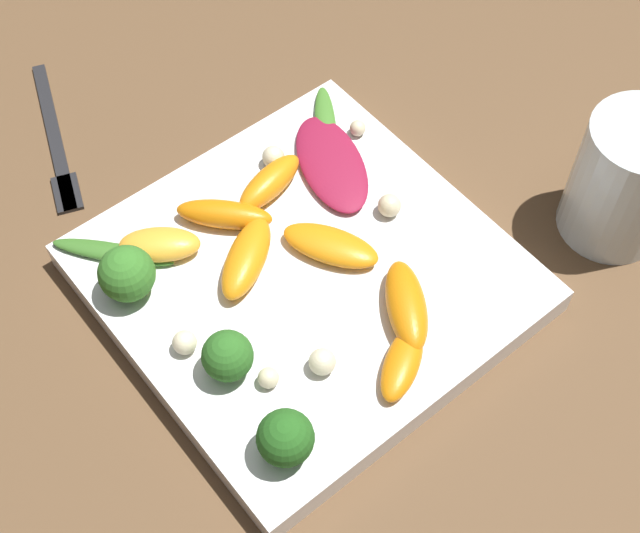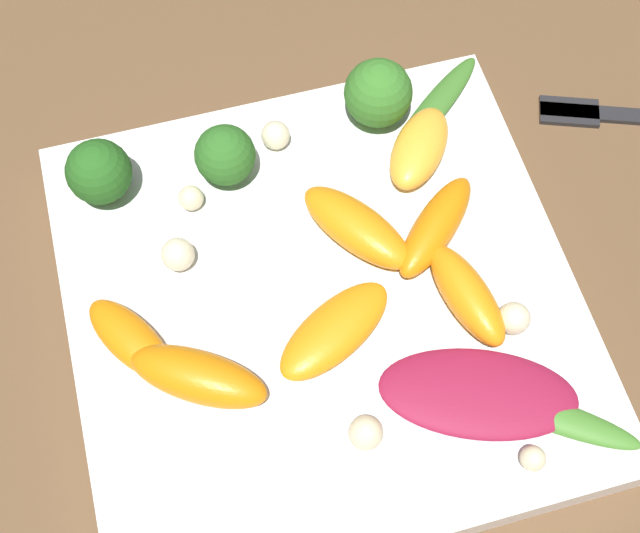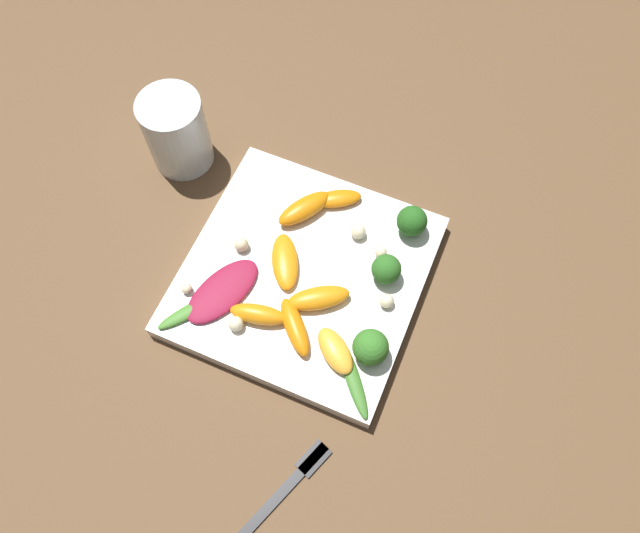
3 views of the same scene
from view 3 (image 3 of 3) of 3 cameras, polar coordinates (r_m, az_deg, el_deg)
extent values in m
plane|color=brown|center=(0.77, -1.47, -1.23)|extent=(2.40, 2.40, 0.00)
cube|color=white|center=(0.76, -1.49, -0.86)|extent=(0.28, 0.28, 0.02)
cylinder|color=silver|center=(0.84, -13.00, 11.89)|extent=(0.08, 0.08, 0.11)
cube|color=#262628|center=(0.71, -4.67, -21.01)|extent=(0.07, 0.17, 0.01)
cube|color=#262628|center=(0.71, -0.60, -17.13)|extent=(0.03, 0.04, 0.01)
ellipsoid|color=maroon|center=(0.74, -8.91, -2.23)|extent=(0.08, 0.11, 0.01)
ellipsoid|color=orange|center=(0.72, -0.14, -2.91)|extent=(0.08, 0.06, 0.02)
ellipsoid|color=orange|center=(0.71, -2.32, -5.55)|extent=(0.07, 0.07, 0.02)
ellipsoid|color=#FCAD33|center=(0.70, 1.40, -7.71)|extent=(0.07, 0.06, 0.02)
ellipsoid|color=orange|center=(0.78, -1.43, 5.33)|extent=(0.06, 0.08, 0.02)
ellipsoid|color=orange|center=(0.79, 1.31, 6.32)|extent=(0.06, 0.05, 0.02)
ellipsoid|color=orange|center=(0.75, -3.33, 0.24)|extent=(0.06, 0.08, 0.02)
ellipsoid|color=orange|center=(0.72, -5.68, -4.37)|extent=(0.07, 0.04, 0.02)
cylinder|color=#84AD5B|center=(0.75, 5.98, -0.72)|extent=(0.01, 0.01, 0.01)
sphere|color=#2D6B23|center=(0.73, 6.09, -0.23)|extent=(0.04, 0.04, 0.04)
cylinder|color=#84AD5B|center=(0.71, 4.55, -7.78)|extent=(0.01, 0.01, 0.01)
sphere|color=#387A28|center=(0.69, 4.65, -7.36)|extent=(0.04, 0.04, 0.04)
cylinder|color=#7A9E51|center=(0.78, 8.25, 3.55)|extent=(0.02, 0.02, 0.01)
sphere|color=#26601E|center=(0.76, 8.41, 4.14)|extent=(0.04, 0.04, 0.04)
ellipsoid|color=#47842D|center=(0.74, -11.51, -3.84)|extent=(0.07, 0.08, 0.01)
ellipsoid|color=#3D7528|center=(0.70, 3.01, -10.16)|extent=(0.07, 0.08, 0.01)
sphere|color=beige|center=(0.76, 5.59, 1.31)|extent=(0.01, 0.01, 0.01)
sphere|color=beige|center=(0.72, -7.71, -5.22)|extent=(0.02, 0.02, 0.02)
sphere|color=beige|center=(0.75, -12.09, -2.01)|extent=(0.01, 0.01, 0.01)
sphere|color=beige|center=(0.73, 6.20, -2.95)|extent=(0.02, 0.02, 0.02)
sphere|color=beige|center=(0.76, 3.52, 3.20)|extent=(0.02, 0.02, 0.02)
sphere|color=beige|center=(0.76, -7.17, 2.10)|extent=(0.02, 0.02, 0.02)
camera|label=1|loc=(0.59, 41.91, 41.21)|focal=50.00mm
camera|label=2|loc=(0.53, -24.29, 34.34)|focal=50.00mm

